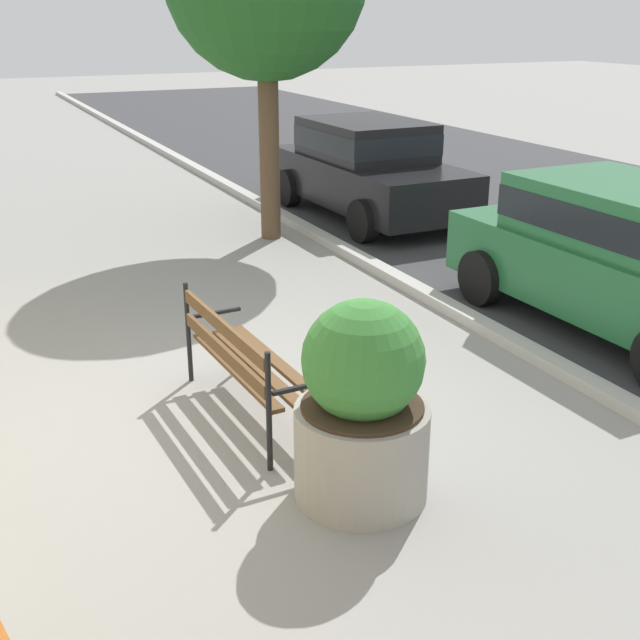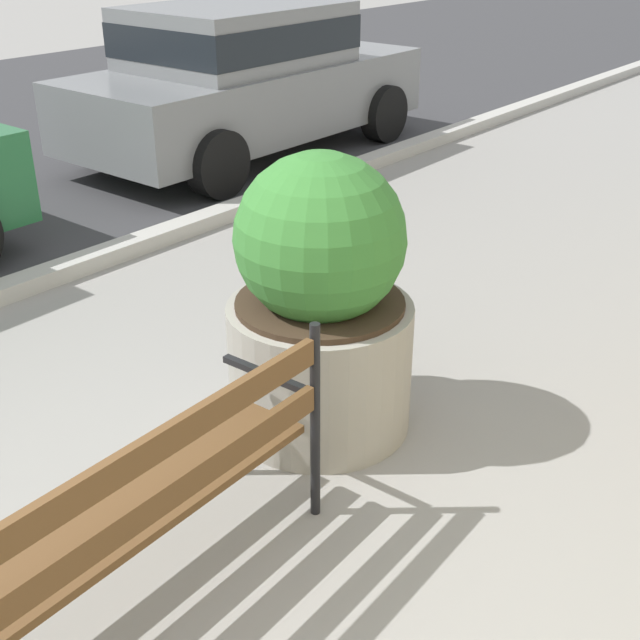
# 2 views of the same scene
# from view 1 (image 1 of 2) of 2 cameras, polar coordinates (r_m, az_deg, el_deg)

# --- Properties ---
(ground_plane) EXTENTS (80.00, 80.00, 0.00)m
(ground_plane) POSITION_cam_1_polar(r_m,az_deg,el_deg) (7.13, -5.52, -5.70)
(ground_plane) COLOR gray
(curb_stone) EXTENTS (60.00, 0.20, 0.12)m
(curb_stone) POSITION_cam_1_polar(r_m,az_deg,el_deg) (8.43, 13.30, -1.42)
(curb_stone) COLOR #B2AFA8
(curb_stone) RESTS_ON ground
(park_bench) EXTENTS (1.82, 0.61, 0.95)m
(park_bench) POSITION_cam_1_polar(r_m,az_deg,el_deg) (6.63, -5.53, -2.62)
(park_bench) COLOR brown
(park_bench) RESTS_ON ground
(concrete_planter) EXTENTS (0.93, 0.93, 1.45)m
(concrete_planter) POSITION_cam_1_polar(r_m,az_deg,el_deg) (5.49, 3.01, -6.24)
(concrete_planter) COLOR gray
(concrete_planter) RESTS_ON ground
(parked_car_black) EXTENTS (4.13, 1.98, 1.56)m
(parked_car_black) POSITION_cam_1_polar(r_m,az_deg,el_deg) (13.42, 3.40, 10.84)
(parked_car_black) COLOR black
(parked_car_black) RESTS_ON ground
(parked_car_green) EXTENTS (4.13, 1.98, 1.56)m
(parked_car_green) POSITION_cam_1_polar(r_m,az_deg,el_deg) (9.01, 20.85, 4.47)
(parked_car_green) COLOR #236638
(parked_car_green) RESTS_ON ground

